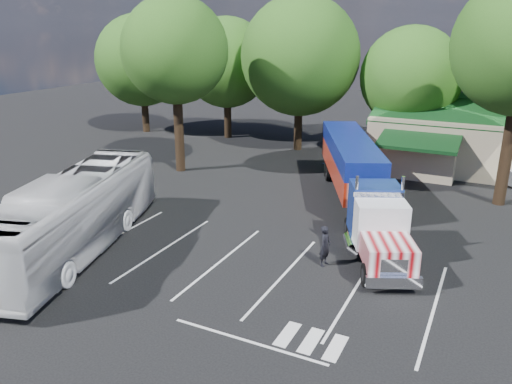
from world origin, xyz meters
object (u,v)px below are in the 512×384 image
at_px(semi_truck, 356,173).
at_px(bicycle, 373,189).
at_px(tour_bus, 74,214).
at_px(silver_sedan, 510,176).
at_px(woman, 325,246).

bearing_deg(semi_truck, bicycle, 55.75).
bearing_deg(semi_truck, tour_bus, -156.80).
bearing_deg(semi_truck, silver_sedan, 23.23).
height_order(woman, bicycle, woman).
height_order(bicycle, tour_bus, tour_bus).
bearing_deg(tour_bus, woman, 1.20).
bearing_deg(bicycle, tour_bus, -141.84).
height_order(bicycle, silver_sedan, silver_sedan).
xyz_separation_m(semi_truck, silver_sedan, (8.34, 9.21, -1.55)).
bearing_deg(woman, tour_bus, 115.34).
height_order(woman, silver_sedan, woman).
distance_m(woman, tour_bus, 12.15).
bearing_deg(silver_sedan, tour_bus, 166.99).
distance_m(bicycle, tour_bus, 18.27).
bearing_deg(tour_bus, bicycle, 35.26).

